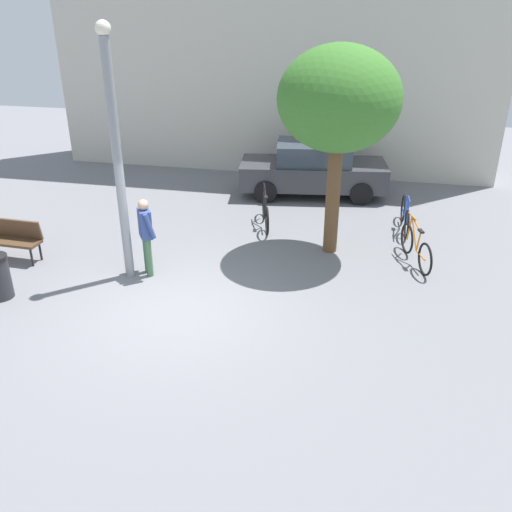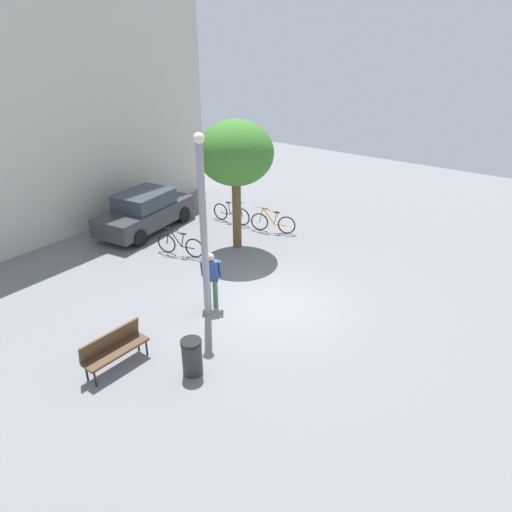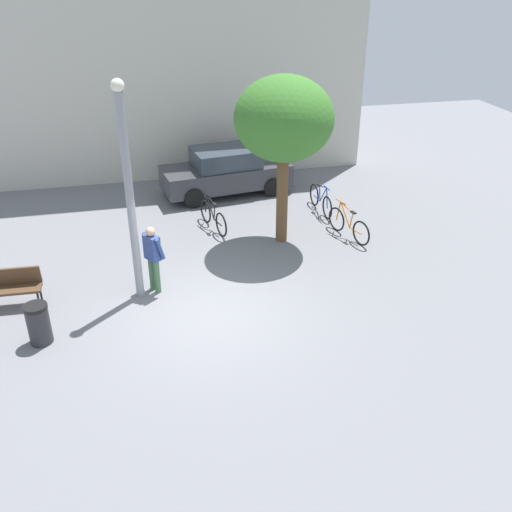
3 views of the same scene
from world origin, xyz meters
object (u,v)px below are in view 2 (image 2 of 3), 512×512
Objects in this scene: person_by_lamppost at (211,276)px; bicycle_orange at (273,223)px; bicycle_black at (180,245)px; parked_car_charcoal at (145,211)px; lamppost at (203,225)px; bicycle_blue at (232,214)px; plaza_tree at (236,154)px; park_bench at (114,347)px; trash_bin at (192,357)px.

bicycle_orange is at bearing 17.22° from person_by_lamppost.
bicycle_black is 2.89m from parked_car_charcoal.
bicycle_black is 0.40× the size of parked_car_charcoal.
lamppost is 2.76× the size of bicycle_blue.
person_by_lamppost is 0.96× the size of bicycle_orange.
plaza_tree is at bearing -77.32° from parked_car_charcoal.
bicycle_orange is (1.89, -0.27, -3.02)m from plaza_tree.
parked_car_charcoal reaches higher than park_bench.
bicycle_blue is at bearing 44.06° from plaza_tree.
parked_car_charcoal is at bearing 123.64° from bicycle_orange.
bicycle_orange reaches higher than park_bench.
bicycle_blue is (8.71, 3.57, -0.16)m from park_bench.
park_bench is at bearing 118.70° from trash_bin.
bicycle_blue is at bearing 95.01° from bicycle_orange.
lamppost is at bearing 33.81° from trash_bin.
person_by_lamppost is 1.87× the size of trash_bin.
parked_car_charcoal is at bearing 139.43° from bicycle_blue.
plaza_tree is 4.77m from parked_car_charcoal.
bicycle_orange and bicycle_blue have the same top height.
bicycle_orange is 0.99× the size of bicycle_black.
person_by_lamppost is 0.37× the size of plaza_tree.
lamppost is 5.59× the size of trash_bin.
bicycle_blue is at bearing -40.57° from parked_car_charcoal.
lamppost is 3.09× the size of park_bench.
parked_car_charcoal reaches higher than bicycle_blue.
bicycle_black is at bearing -171.68° from bicycle_blue.
plaza_tree is at bearing 28.51° from person_by_lamppost.
parked_car_charcoal is at bearing 102.68° from plaza_tree.
park_bench is 7.80m from plaza_tree.
person_by_lamppost is 4.82m from plaza_tree.
plaza_tree is 1.03× the size of parked_car_charcoal.
bicycle_black is at bearing 55.44° from lamppost.
lamppost is 2.99× the size of person_by_lamppost.
bicycle_orange is at bearing 10.49° from park_bench.
person_by_lamppost reaches higher than trash_bin.
park_bench is at bearing -169.51° from bicycle_orange.
plaza_tree is 3.57m from bicycle_orange.
bicycle_orange is 3.91m from bicycle_black.
bicycle_orange is at bearing 17.59° from lamppost.
person_by_lamppost is 5.82m from bicycle_orange.
plaza_tree reaches higher than person_by_lamppost.
plaza_tree reaches higher than parked_car_charcoal.
bicycle_blue is 2.03× the size of trash_bin.
plaza_tree is at bearing 15.28° from park_bench.
person_by_lamppost is at bearing -121.15° from bicycle_black.
parked_car_charcoal reaches higher than bicycle_orange.
lamppost is at bearing -117.61° from parked_car_charcoal.
bicycle_black is 3.51m from bicycle_blue.
plaza_tree is (3.65, 1.98, 2.44)m from person_by_lamppost.
person_by_lamppost is at bearing -1.22° from park_bench.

